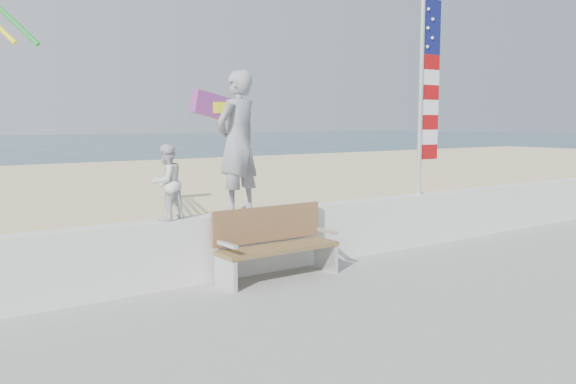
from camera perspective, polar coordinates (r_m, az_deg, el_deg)
name	(u,v)px	position (r m, az deg, el deg)	size (l,w,h in m)	color
ground	(360,315)	(7.74, 6.73, -11.35)	(220.00, 220.00, 0.00)	#2B4557
sand	(108,218)	(15.43, -16.45, -2.38)	(90.00, 40.00, 0.08)	beige
seawall	(269,240)	(9.10, -1.76, -4.47)	(30.00, 0.35, 0.90)	silver
adult	(237,142)	(8.65, -4.75, 4.65)	(0.73, 0.48, 2.01)	gray
child	(167,182)	(8.18, -11.28, 0.89)	(0.49, 0.38, 1.01)	silver
bench	(275,242)	(8.61, -1.25, -4.72)	(1.80, 0.57, 1.00)	brown
flag	(426,87)	(11.17, 12.79, 9.60)	(0.50, 0.08, 3.50)	white
parafoil_kite	(212,106)	(12.52, -7.15, 8.02)	(0.91, 0.31, 0.61)	red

